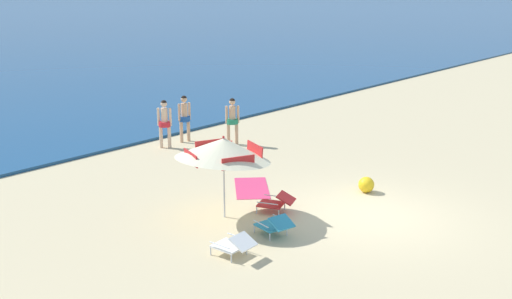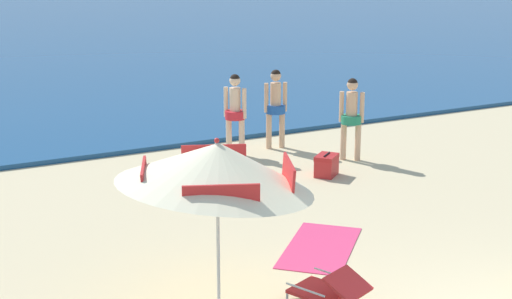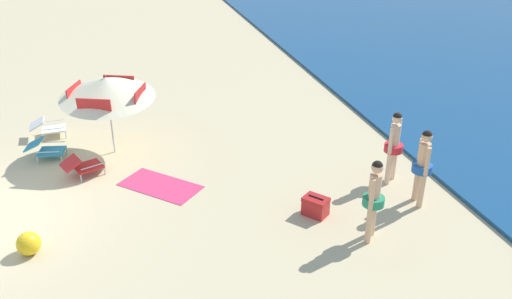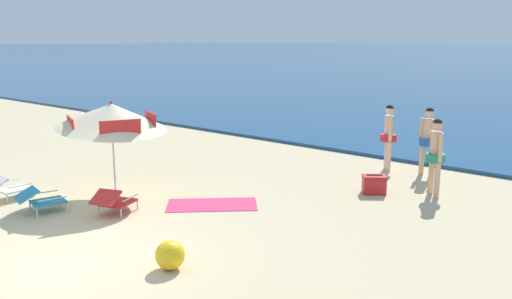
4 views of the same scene
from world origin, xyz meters
name	(u,v)px [view 1 (image 1 of 4)]	position (x,y,z in m)	size (l,w,h in m)	color
ground_plane	(370,216)	(0.00, 0.00, 0.00)	(800.00, 800.00, 0.00)	#CCB78C
beach_umbrella_striped_main	(224,149)	(-2.40, 2.61, 1.72)	(2.38, 2.34, 2.10)	silver
lounge_chair_under_umbrella	(234,244)	(-3.83, 0.95, 0.27)	(0.61, 0.91, 0.52)	white
lounge_chair_beside_umbrella	(274,225)	(-2.47, 0.98, 0.27)	(0.70, 0.97, 0.52)	teal
lounge_chair_facing_sea	(276,202)	(-1.34, 1.86, 0.27)	(0.82, 1.01, 0.52)	red
person_standing_near_shore	(232,118)	(2.67, 7.12, 0.96)	(0.41, 0.41, 1.66)	#D8A87F
person_standing_beside	(165,120)	(0.81, 8.56, 0.97)	(0.41, 0.41, 1.68)	beige
person_wading_in	(184,115)	(1.81, 8.65, 0.97)	(0.49, 0.41, 1.68)	#D8A87F
cooler_box	(227,148)	(1.64, 6.42, 0.20)	(0.60, 0.58, 0.43)	red
beach_ball	(366,185)	(1.41, 0.95, 0.22)	(0.43, 0.43, 0.43)	yellow
beach_towel	(252,188)	(-0.38, 3.51, 0.01)	(0.90, 1.80, 0.01)	#DB3866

